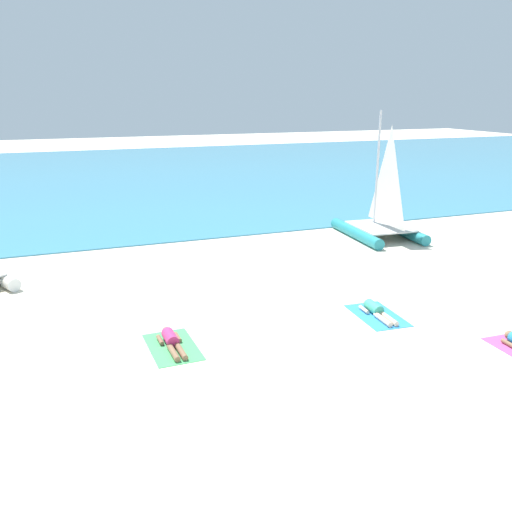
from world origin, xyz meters
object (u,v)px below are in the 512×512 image
Objects in this scene: towel_left at (173,347)px; sunbather_middle at (376,310)px; sunbather_left at (172,341)px; sailboat_teal at (380,219)px; towel_middle at (377,315)px.

towel_left is 1.21× the size of sunbather_middle.
sunbather_left is (-0.00, 0.07, 0.13)m from towel_left.
sunbather_middle is (-4.81, -7.25, -0.64)m from sailboat_teal.
sailboat_teal is 3.30× the size of sunbather_middle.
sunbather_left reaches higher than towel_left.
sailboat_teal reaches higher than sunbather_middle.
towel_left is 0.14m from sunbather_left.
towel_left is at bearing 179.23° from towel_middle.
sailboat_teal is 2.72× the size of towel_middle.
sunbather_middle is at bearing 86.40° from towel_middle.
sailboat_teal reaches higher than towel_left.
towel_left is at bearing -176.50° from sunbather_middle.
sunbather_middle is at bearing -119.87° from sailboat_teal.
sunbather_middle is (0.00, 0.07, 0.13)m from towel_middle.
sailboat_teal is at bearing 60.02° from sunbather_middle.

